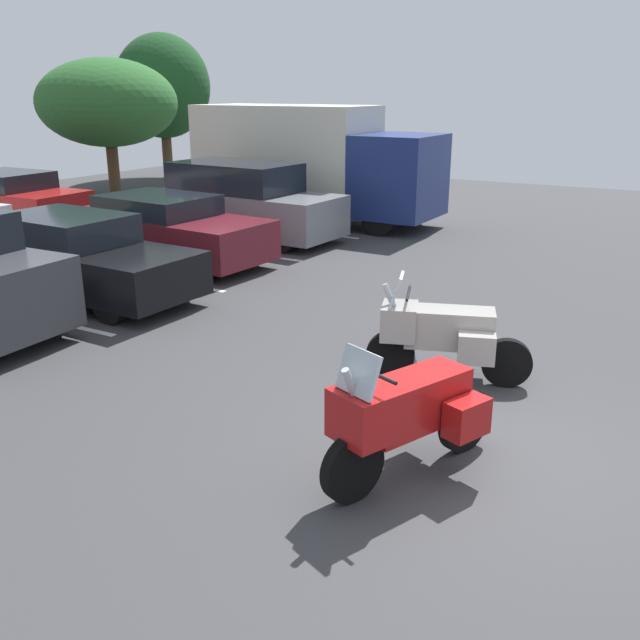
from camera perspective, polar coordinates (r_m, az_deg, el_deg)
name	(u,v)px	position (r m, az deg, el deg)	size (l,w,h in m)	color
ground	(471,462)	(7.37, 12.29, -11.36)	(44.00, 44.00, 0.10)	#38383A
motorcycle_touring	(407,412)	(6.61, 7.14, -7.51)	(2.06, 1.23, 1.44)	black
motorcycle_second	(442,333)	(8.83, 9.97, -1.06)	(1.17, 2.01, 1.39)	black
car_black	(77,258)	(13.11, -19.36, 4.85)	(1.95, 4.66, 1.46)	black
car_maroon	(163,229)	(15.38, -12.75, 7.29)	(2.23, 4.97, 1.43)	maroon
car_grey	(245,202)	(17.51, -6.17, 9.64)	(2.18, 4.78, 1.85)	slate
car_far_red	(11,199)	(20.86, -24.03, 9.03)	(2.00, 4.28, 1.45)	maroon
box_truck	(310,162)	(19.80, -0.80, 12.89)	(2.37, 7.04, 3.14)	navy
tree_rear	(108,103)	(25.88, -17.06, 16.68)	(4.73, 4.73, 4.59)	#4C3823
tree_right	(163,87)	(30.52, -12.79, 18.20)	(3.84, 3.84, 5.73)	#4C3823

